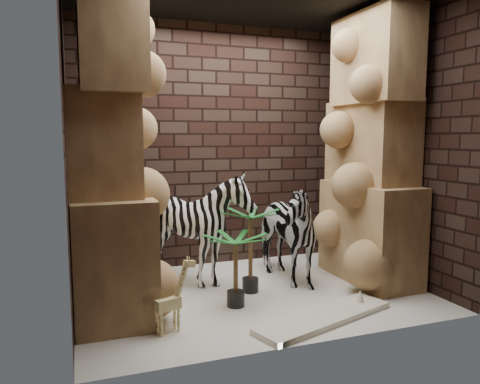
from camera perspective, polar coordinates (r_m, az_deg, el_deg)
name	(u,v)px	position (r m, az deg, el deg)	size (l,w,h in m)	color
floor	(252,293)	(4.89, 1.55, -12.48)	(3.50, 3.50, 0.00)	#F3EDCC
wall_back	(217,146)	(5.79, -2.92, 5.69)	(3.50, 3.50, 0.00)	black
wall_front	(314,153)	(3.48, 9.16, 4.78)	(3.50, 3.50, 0.00)	black
wall_left	(67,151)	(4.30, -20.76, 4.82)	(3.00, 3.00, 0.00)	black
wall_right	(397,148)	(5.50, 18.93, 5.26)	(3.00, 3.00, 0.00)	black
rock_pillar_left	(108,150)	(4.30, -16.09, 5.00)	(0.68, 1.30, 3.00)	tan
rock_pillar_right	(372,148)	(5.30, 16.13, 5.31)	(0.58, 1.25, 3.00)	tan
zebra_right	(280,223)	(5.15, 5.04, -3.90)	(0.60, 1.11, 1.32)	white
zebra_left	(198,234)	(5.03, -5.27, -5.20)	(1.01, 1.26, 1.14)	white
giraffe_toy	(168,296)	(3.92, -9.00, -12.68)	(0.32, 0.11, 0.63)	#F9EA98
palm_front	(250,250)	(4.80, 1.31, -7.29)	(0.36, 0.36, 0.89)	#1C7024
palm_back	(236,270)	(4.43, -0.54, -9.68)	(0.36, 0.36, 0.72)	#1C7024
surfboard	(324,317)	(4.29, 10.49, -15.09)	(1.44, 0.35, 0.05)	white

